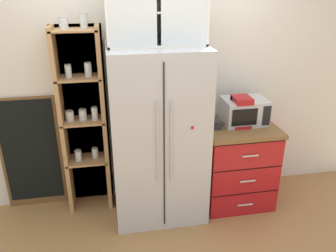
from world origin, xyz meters
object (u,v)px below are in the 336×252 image
Objects in this scene: microwave at (244,111)px; bottle_green at (238,112)px; chalkboard_menu at (31,153)px; refrigerator at (158,135)px; coffee_maker at (240,111)px; mug_charcoal at (218,125)px.

bottle_green reaches higher than microwave.
chalkboard_menu reaches higher than bottle_green.
chalkboard_menu is at bearing 165.52° from refrigerator.
coffee_maker is at bearing -90.00° from bottle_green.
microwave is at bearing 5.00° from refrigerator.
bottle_green reaches higher than mug_charcoal.
refrigerator is at bearing -173.32° from bottle_green.
bottle_green is at bearing -6.18° from chalkboard_menu.
microwave is 1.58× the size of bottle_green.
refrigerator is at bearing -175.00° from microwave.
microwave is 0.07m from bottle_green.
coffee_maker is 0.26× the size of chalkboard_menu.
chalkboard_menu is (-2.11, 0.23, -0.40)m from bottle_green.
mug_charcoal is at bearing -1.76° from refrigerator.
mug_charcoal is at bearing -10.51° from chalkboard_menu.
chalkboard_menu is at bearing 169.49° from mug_charcoal.
chalkboard_menu is (-1.86, 0.35, -0.32)m from mug_charcoal.
bottle_green is (0.84, 0.10, 0.15)m from refrigerator.
bottle_green is at bearing 90.00° from coffee_maker.
coffee_maker reaches higher than mug_charcoal.
chalkboard_menu is at bearing 172.18° from coffee_maker.
bottle_green is (-0.06, 0.02, -0.01)m from microwave.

